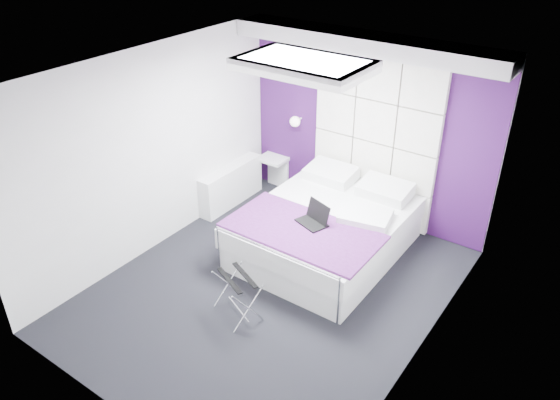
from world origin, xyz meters
name	(u,v)px	position (x,y,z in m)	size (l,w,h in m)	color
floor	(272,289)	(0.00, 0.00, 0.00)	(4.40, 4.40, 0.00)	black
ceiling	(270,73)	(0.00, 0.00, 2.60)	(4.40, 4.40, 0.00)	white
wall_back	(367,129)	(0.00, 2.20, 1.30)	(3.60, 3.60, 0.00)	silver
wall_left	(153,152)	(-1.80, 0.00, 1.30)	(4.40, 4.40, 0.00)	silver
wall_right	(432,249)	(1.80, 0.00, 1.30)	(4.40, 4.40, 0.00)	silver
accent_wall	(367,129)	(0.00, 2.19, 1.30)	(3.58, 0.02, 2.58)	#3A114B
soffit	(365,43)	(0.00, 1.95, 2.50)	(3.58, 0.50, 0.20)	white
headboard	(374,142)	(0.15, 2.14, 1.17)	(1.80, 0.08, 2.30)	silver
skylight	(304,64)	(0.00, 0.60, 2.55)	(1.36, 0.86, 0.12)	white
wall_lamp	(297,121)	(-1.05, 2.06, 1.22)	(0.15, 0.15, 0.15)	white
radiator	(231,185)	(-1.69, 1.30, 0.30)	(0.22, 1.20, 0.60)	white
bed	(326,230)	(0.11, 1.04, 0.33)	(1.83, 2.21, 0.77)	white
nightstand	(273,159)	(-1.45, 2.02, 0.51)	(0.42, 0.33, 0.05)	white
luggage_rack	(238,295)	(-0.05, -0.55, 0.25)	(0.51, 0.37, 0.50)	silver
laptop	(314,218)	(0.13, 0.70, 0.69)	(0.36, 0.26, 0.26)	black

